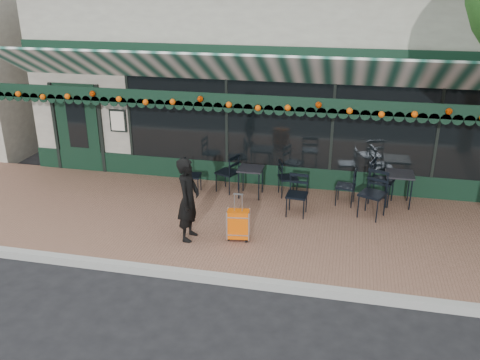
% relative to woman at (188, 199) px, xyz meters
% --- Properties ---
extents(ground, '(80.00, 80.00, 0.00)m').
position_rel_woman_xyz_m(ground, '(1.01, -1.04, -0.94)').
color(ground, black).
rests_on(ground, ground).
extents(sidewalk, '(18.00, 4.00, 0.15)m').
position_rel_woman_xyz_m(sidewalk, '(1.01, 0.96, -0.87)').
color(sidewalk, brown).
rests_on(sidewalk, ground).
extents(curb, '(18.00, 0.16, 0.15)m').
position_rel_woman_xyz_m(curb, '(1.01, -1.12, -0.87)').
color(curb, '#9E9E99').
rests_on(curb, ground).
extents(restaurant_building, '(12.00, 9.60, 4.50)m').
position_rel_woman_xyz_m(restaurant_building, '(1.01, 6.80, 1.33)').
color(restaurant_building, gray).
rests_on(restaurant_building, ground).
extents(woman, '(0.40, 0.59, 1.58)m').
position_rel_woman_xyz_m(woman, '(0.00, 0.00, 0.00)').
color(woman, black).
rests_on(woman, sidewalk).
extents(suitcase, '(0.43, 0.28, 0.92)m').
position_rel_woman_xyz_m(suitcase, '(0.91, 0.13, -0.48)').
color(suitcase, '#E05407').
rests_on(suitcase, sidewalk).
extents(cafe_table_a, '(0.58, 0.58, 0.71)m').
position_rel_woman_xyz_m(cafe_table_a, '(3.90, 2.44, -0.15)').
color(cafe_table_a, black).
rests_on(cafe_table_a, sidewalk).
extents(cafe_table_b, '(0.54, 0.54, 0.66)m').
position_rel_woman_xyz_m(cafe_table_b, '(0.73, 2.21, -0.20)').
color(cafe_table_b, black).
rests_on(cafe_table_b, sidewalk).
extents(chair_a_left, '(0.45, 0.45, 0.81)m').
position_rel_woman_xyz_m(chair_a_left, '(2.80, 2.20, -0.38)').
color(chair_a_left, black).
rests_on(chair_a_left, sidewalk).
extents(chair_a_right, '(0.61, 0.61, 1.00)m').
position_rel_woman_xyz_m(chair_a_right, '(3.55, 2.45, -0.29)').
color(chair_a_right, black).
rests_on(chair_a_right, sidewalk).
extents(chair_a_front, '(0.64, 0.64, 0.98)m').
position_rel_woman_xyz_m(chair_a_front, '(3.34, 1.68, -0.30)').
color(chair_a_front, black).
rests_on(chair_a_front, sidewalk).
extents(chair_b_left, '(0.57, 0.57, 0.89)m').
position_rel_woman_xyz_m(chair_b_left, '(0.15, 2.37, -0.35)').
color(chair_b_left, black).
rests_on(chair_b_left, sidewalk).
extents(chair_b_right, '(0.53, 0.53, 0.83)m').
position_rel_woman_xyz_m(chair_b_right, '(1.53, 2.42, -0.38)').
color(chair_b_right, black).
rests_on(chair_b_right, sidewalk).
extents(chair_b_front, '(0.45, 0.45, 0.86)m').
position_rel_woman_xyz_m(chair_b_front, '(1.84, 1.44, -0.36)').
color(chair_b_front, black).
rests_on(chair_b_front, sidewalk).
extents(chair_solo, '(0.44, 0.44, 0.81)m').
position_rel_woman_xyz_m(chair_solo, '(-0.60, 2.10, -0.39)').
color(chair_solo, black).
rests_on(chair_solo, sidewalk).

